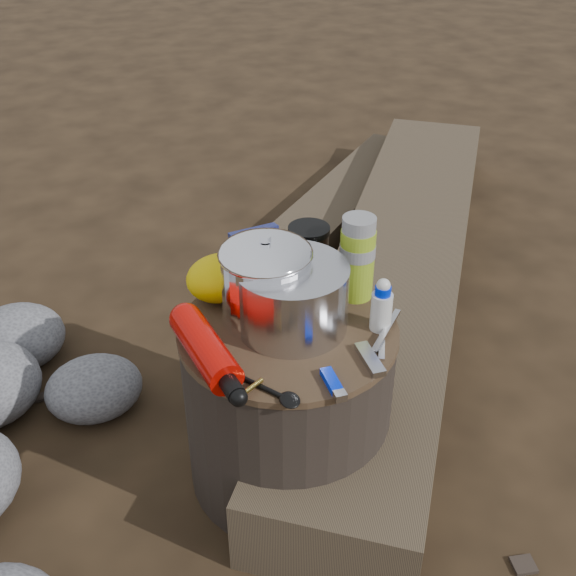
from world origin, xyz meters
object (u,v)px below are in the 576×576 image
object	(u,v)px
stump	(288,403)
camping_pot	(266,280)
fuel_bottle	(206,349)
log_main	(400,269)
travel_mug	(309,254)
thermos	(357,258)

from	to	relation	value
stump	camping_pot	xyz separation A→B (m)	(-0.03, 0.05, 0.28)
camping_pot	fuel_bottle	distance (m)	0.18
log_main	travel_mug	xyz separation A→B (m)	(-0.46, -0.40, 0.36)
stump	log_main	xyz separation A→B (m)	(0.56, 0.55, -0.11)
stump	fuel_bottle	size ratio (longest dim) A/B	1.61
stump	camping_pot	world-z (taller)	camping_pot
camping_pot	thermos	distance (m)	0.20
camping_pot	thermos	size ratio (longest dim) A/B	0.99
camping_pot	travel_mug	distance (m)	0.17
log_main	thermos	world-z (taller)	thermos
log_main	travel_mug	world-z (taller)	travel_mug
stump	log_main	world-z (taller)	stump
thermos	travel_mug	world-z (taller)	thermos
fuel_bottle	thermos	bearing A→B (deg)	10.30
fuel_bottle	thermos	xyz separation A→B (m)	(0.34, 0.11, 0.06)
camping_pot	thermos	xyz separation A→B (m)	(0.20, 0.02, 0.00)
fuel_bottle	thermos	world-z (taller)	thermos
log_main	camping_pot	world-z (taller)	camping_pot
log_main	thermos	size ratio (longest dim) A/B	11.89
thermos	fuel_bottle	bearing A→B (deg)	-162.37
stump	fuel_bottle	xyz separation A→B (m)	(-0.17, -0.05, 0.23)
travel_mug	thermos	bearing A→B (deg)	-52.25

